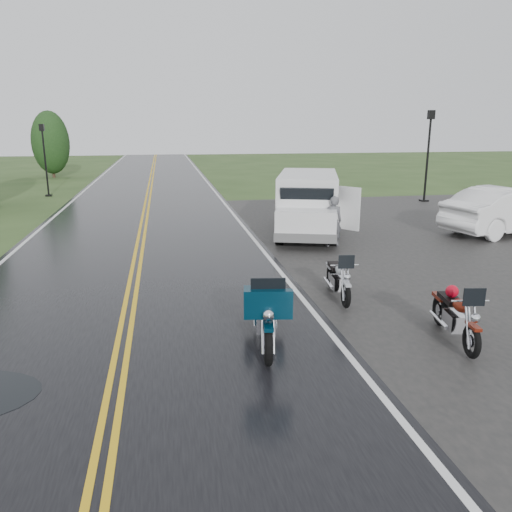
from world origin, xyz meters
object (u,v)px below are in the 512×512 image
(sedan_white, at_px, (508,211))
(lamp_post_far_right, at_px, (428,156))
(motorcycle_red, at_px, (473,328))
(person_at_van, at_px, (333,222))
(motorcycle_teal, at_px, (268,327))
(lamp_post_far_left, at_px, (45,160))
(van_white, at_px, (280,212))
(motorcycle_silver, at_px, (346,285))

(sedan_white, bearing_deg, lamp_post_far_right, -21.72)
(motorcycle_red, xyz_separation_m, person_at_van, (0.36, 8.12, 0.23))
(motorcycle_teal, relative_size, sedan_white, 0.48)
(lamp_post_far_left, height_order, lamp_post_far_right, lamp_post_far_right)
(motorcycle_teal, height_order, sedan_white, sedan_white)
(motorcycle_teal, xyz_separation_m, lamp_post_far_left, (-7.81, 22.01, 1.24))
(motorcycle_red, xyz_separation_m, van_white, (-1.24, 8.72, 0.51))
(person_at_van, bearing_deg, lamp_post_far_left, -48.46)
(motorcycle_silver, bearing_deg, lamp_post_far_left, 122.89)
(motorcycle_teal, bearing_deg, motorcycle_red, 3.05)
(motorcycle_teal, height_order, van_white, van_white)
(sedan_white, height_order, lamp_post_far_right, lamp_post_far_right)
(van_white, height_order, lamp_post_far_right, lamp_post_far_right)
(motorcycle_red, xyz_separation_m, motorcycle_teal, (-3.38, 0.36, 0.13))
(motorcycle_silver, distance_m, lamp_post_far_right, 17.03)
(person_at_van, distance_m, sedan_white, 6.89)
(motorcycle_red, height_order, lamp_post_far_left, lamp_post_far_left)
(motorcycle_silver, xyz_separation_m, van_white, (-0.01, 6.10, 0.54))
(lamp_post_far_left, bearing_deg, sedan_white, -36.23)
(lamp_post_far_left, bearing_deg, person_at_van, -50.96)
(sedan_white, relative_size, lamp_post_far_right, 1.10)
(lamp_post_far_left, bearing_deg, lamp_post_far_right, -16.33)
(motorcycle_silver, relative_size, person_at_van, 1.16)
(motorcycle_teal, distance_m, person_at_van, 8.61)
(motorcycle_red, height_order, lamp_post_far_right, lamp_post_far_right)
(sedan_white, distance_m, lamp_post_far_left, 22.84)
(motorcycle_silver, xyz_separation_m, person_at_van, (1.59, 5.50, 0.25))
(motorcycle_teal, relative_size, person_at_van, 1.50)
(van_white, relative_size, person_at_van, 3.44)
(motorcycle_teal, bearing_deg, person_at_van, 73.33)
(motorcycle_red, bearing_deg, lamp_post_far_right, 74.09)
(motorcycle_silver, relative_size, lamp_post_far_right, 0.41)
(motorcycle_silver, xyz_separation_m, lamp_post_far_left, (-9.97, 19.75, 1.40))
(van_white, xyz_separation_m, sedan_white, (8.45, 0.17, -0.27))
(motorcycle_red, distance_m, person_at_van, 8.13)
(motorcycle_red, relative_size, person_at_van, 1.22)
(lamp_post_far_right, bearing_deg, motorcycle_teal, -125.46)
(lamp_post_far_right, bearing_deg, van_white, -140.00)
(lamp_post_far_left, bearing_deg, motorcycle_red, -63.41)
(motorcycle_red, bearing_deg, person_at_van, 97.83)
(van_white, bearing_deg, motorcycle_red, -64.54)
(lamp_post_far_right, bearing_deg, lamp_post_far_left, 163.67)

